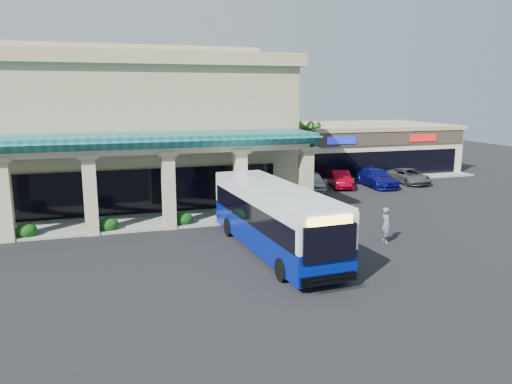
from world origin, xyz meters
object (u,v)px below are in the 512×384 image
object	(u,v)px
car_gray	(409,176)
transit_bus	(274,220)
car_white	(340,179)
car_red	(376,178)
pedestrian	(386,225)
car_silver	(313,182)

from	to	relation	value
car_gray	transit_bus	bearing A→B (deg)	-139.12
car_white	car_red	distance (m)	3.31
car_white	car_red	bearing A→B (deg)	5.93
pedestrian	car_red	distance (m)	17.38
car_white	car_red	world-z (taller)	car_red
car_white	car_gray	xyz separation A→B (m)	(6.92, -0.12, -0.05)
pedestrian	car_silver	size ratio (longest dim) A/B	0.43
transit_bus	car_white	xyz separation A→B (m)	(11.69, 15.41, -0.99)
transit_bus	car_gray	world-z (taller)	transit_bus
car_silver	car_red	xyz separation A→B (m)	(6.20, 0.17, 0.01)
car_gray	pedestrian	bearing A→B (deg)	-126.39
car_silver	car_red	size ratio (longest dim) A/B	0.84
car_white	car_gray	size ratio (longest dim) A/B	0.91
car_red	car_white	bearing A→B (deg)	172.91
transit_bus	pedestrian	world-z (taller)	transit_bus
car_silver	car_white	distance (m)	3.02
car_white	car_red	size ratio (longest dim) A/B	0.81
car_red	car_gray	xyz separation A→B (m)	(3.65, 0.41, -0.11)
transit_bus	car_red	world-z (taller)	transit_bus
pedestrian	car_white	xyz separation A→B (m)	(5.20, 15.70, -0.26)
pedestrian	car_red	world-z (taller)	pedestrian
pedestrian	car_silver	bearing A→B (deg)	-5.63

